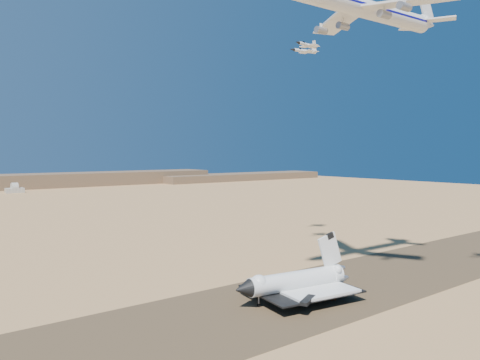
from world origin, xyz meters
TOP-DOWN VIEW (x-y plane):
  - ground at (0.00, 0.00)m, footprint 1200.00×1200.00m
  - runway at (0.00, 0.00)m, footprint 600.00×50.00m
  - ridgeline at (65.32, 527.31)m, footprint 960.00×90.00m
  - shuttle at (21.04, -1.32)m, footprint 42.04×29.62m
  - carrier_747 at (43.79, -7.84)m, footprint 75.05×58.25m
  - crew_a at (29.71, -8.81)m, footprint 0.43×0.62m
  - crew_b at (30.65, -9.31)m, footprint 0.74×0.98m
  - crew_c at (30.97, -6.40)m, footprint 0.90×1.12m
  - chase_jet_e at (62.09, 34.54)m, footprint 14.44×7.99m
  - chase_jet_f at (82.67, 56.21)m, footprint 15.74×8.80m

SIDE VIEW (x-z plane):
  - ground at x=0.00m, z-range 0.00..0.00m
  - runway at x=0.00m, z-range 0.00..0.06m
  - crew_a at x=29.71m, z-range 0.06..1.68m
  - crew_c at x=30.97m, z-range 0.06..1.76m
  - crew_b at x=30.65m, z-range 0.06..1.85m
  - shuttle at x=21.04m, z-range -4.78..15.88m
  - ridgeline at x=65.32m, z-range -1.37..16.63m
  - chase_jet_e at x=62.09m, z-range 90.04..93.65m
  - carrier_747 at x=43.79m, z-range 84.17..102.90m
  - chase_jet_f at x=82.67m, z-range 93.68..97.62m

